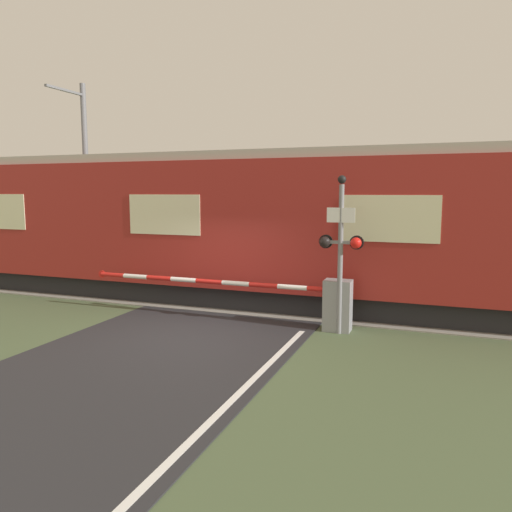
{
  "coord_description": "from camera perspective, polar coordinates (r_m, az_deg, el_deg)",
  "views": [
    {
      "loc": [
        5.01,
        -9.41,
        3.09
      ],
      "look_at": [
        0.74,
        2.0,
        1.51
      ],
      "focal_mm": 35.0,
      "sensor_mm": 36.0,
      "label": 1
    }
  ],
  "objects": [
    {
      "name": "catenary_pole",
      "position": [
        19.35,
        -18.9,
        8.5
      ],
      "size": [
        0.2,
        1.9,
        6.91
      ],
      "color": "slate",
      "rests_on": "ground_plane"
    },
    {
      "name": "track_bed",
      "position": [
        14.18,
        -0.67,
        -5.12
      ],
      "size": [
        36.0,
        3.2,
        0.13
      ],
      "color": "gray",
      "rests_on": "ground_plane"
    },
    {
      "name": "ground_plane",
      "position": [
        11.1,
        -7.28,
        -8.85
      ],
      "size": [
        80.0,
        80.0,
        0.0
      ],
      "primitive_type": "plane",
      "color": "#475638"
    },
    {
      "name": "signal_post",
      "position": [
        10.85,
        9.63,
        1.28
      ],
      "size": [
        0.97,
        0.26,
        3.43
      ],
      "color": "gray",
      "rests_on": "ground_plane"
    },
    {
      "name": "crossing_barrier",
      "position": [
        11.42,
        6.15,
        -5.03
      ],
      "size": [
        6.72,
        0.44,
        1.15
      ],
      "color": "gray",
      "rests_on": "ground_plane"
    },
    {
      "name": "train",
      "position": [
        14.66,
        -7.51,
        3.47
      ],
      "size": [
        21.08,
        2.91,
        4.13
      ],
      "color": "black",
      "rests_on": "ground_plane"
    }
  ]
}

